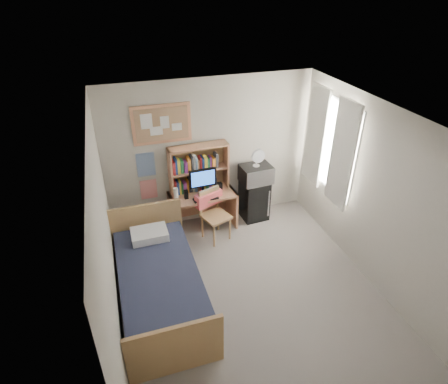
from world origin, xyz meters
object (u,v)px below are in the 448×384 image
object	(u,v)px
mini_fridge	(254,199)
desk_fan	(257,158)
monitor	(203,183)
speaker_right	(220,187)
desk_chair	(216,216)
microwave	(256,174)
bed	(160,287)
speaker_left	(186,194)
bulletin_board	(162,124)
desk	(203,211)

from	to	relation	value
mini_fridge	desk_fan	world-z (taller)	desk_fan
monitor	mini_fridge	bearing A→B (deg)	2.99
speaker_right	desk_fan	world-z (taller)	desk_fan
speaker_right	desk_chair	bearing A→B (deg)	-120.25
microwave	bed	bearing A→B (deg)	-145.48
desk_chair	bed	size ratio (longest dim) A/B	0.43
monitor	speaker_left	xyz separation A→B (m)	(-0.30, -0.02, -0.17)
desk_fan	desk_chair	bearing A→B (deg)	-158.81
bulletin_board	bed	bearing A→B (deg)	-104.16
bulletin_board	microwave	bearing A→B (deg)	-9.74
bed	speaker_right	xyz separation A→B (m)	(1.32, 1.51, 0.50)
mini_fridge	microwave	size ratio (longest dim) A/B	1.45
microwave	desk_fan	size ratio (longest dim) A/B	1.79
desk	bed	bearing A→B (deg)	-126.00
monitor	microwave	size ratio (longest dim) A/B	0.93
bulletin_board	speaker_right	distance (m)	1.45
bulletin_board	desk_chair	size ratio (longest dim) A/B	1.03
bulletin_board	monitor	distance (m)	1.17
desk_chair	mini_fridge	xyz separation A→B (m)	(0.85, 0.42, -0.07)
microwave	desk_fan	bearing A→B (deg)	0.00
desk	speaker_right	bearing A→B (deg)	-11.31
mini_fridge	speaker_left	world-z (taller)	speaker_left
bulletin_board	bed	size ratio (longest dim) A/B	0.44
desk_chair	mini_fridge	bearing A→B (deg)	5.64
desk_chair	mini_fridge	size ratio (longest dim) A/B	1.19
bulletin_board	mini_fridge	xyz separation A→B (m)	(1.54, -0.24, -1.54)
monitor	speaker_right	xyz separation A→B (m)	(0.30, 0.02, -0.15)
bed	microwave	bearing A→B (deg)	37.88
bulletin_board	speaker_left	world-z (taller)	bulletin_board
monitor	speaker_left	bearing A→B (deg)	-180.00
bed	microwave	xyz separation A→B (m)	(2.00, 1.58, 0.63)
speaker_left	microwave	xyz separation A→B (m)	(1.28, 0.10, 0.14)
bed	speaker_right	bearing A→B (deg)	48.56
desk_chair	monitor	world-z (taller)	monitor
mini_fridge	speaker_right	world-z (taller)	speaker_right
monitor	bed	bearing A→B (deg)	-127.12
bulletin_board	desk_fan	size ratio (longest dim) A/B	3.19
microwave	desk_fan	distance (m)	0.30
desk_chair	speaker_right	size ratio (longest dim) A/B	4.96
microwave	desk	bearing A→B (deg)	177.52
speaker_left	speaker_right	xyz separation A→B (m)	(0.60, 0.03, 0.01)
bulletin_board	desk	xyz separation A→B (m)	(0.55, -0.29, -1.57)
desk_fan	bulletin_board	bearing A→B (deg)	166.48
desk_chair	monitor	xyz separation A→B (m)	(-0.13, 0.32, 0.50)
mini_fridge	monitor	distance (m)	1.14
desk	desk_chair	world-z (taller)	desk_chair
bed	microwave	world-z (taller)	microwave
speaker_right	bed	bearing A→B (deg)	-133.96
bulletin_board	desk_fan	distance (m)	1.71
desk_chair	bed	xyz separation A→B (m)	(-1.15, -1.18, -0.16)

